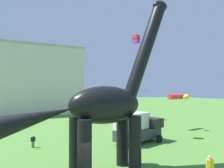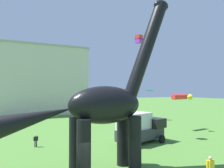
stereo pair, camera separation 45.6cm
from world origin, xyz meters
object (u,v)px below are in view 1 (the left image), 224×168
person_vendor_side (33,140)px  kite_near_high (145,91)px  person_photographer (210,165)px  dinosaur_sculpture (105,105)px  parked_box_truck (137,127)px  kite_apex (136,39)px  kite_high_left (177,97)px

person_vendor_side → kite_near_high: size_ratio=0.73×
person_vendor_side → kite_near_high: bearing=-68.8°
person_photographer → kite_near_high: size_ratio=0.95×
dinosaur_sculpture → person_vendor_side: bearing=126.3°
dinosaur_sculpture → parked_box_truck: (6.80, 5.98, -2.95)m
kite_apex → dinosaur_sculpture: bearing=-135.2°
person_photographer → kite_high_left: size_ratio=0.56×
dinosaur_sculpture → person_photographer: bearing=-22.4°
parked_box_truck → person_photographer: parked_box_truck is taller
parked_box_truck → kite_near_high: kite_near_high is taller
dinosaur_sculpture → kite_apex: 13.39m
person_photographer → kite_apex: (2.89, 12.25, 10.67)m
person_vendor_side → kite_high_left: (19.60, 0.58, 3.90)m
kite_near_high → kite_apex: 17.09m
dinosaur_sculpture → kite_high_left: bearing=47.5°
kite_near_high → person_photographer: bearing=-118.5°
dinosaur_sculpture → person_photographer: size_ratio=8.12×
person_photographer → kite_apex: kite_apex is taller
kite_high_left → kite_near_high: kite_near_high is taller
person_vendor_side → dinosaur_sculpture: bearing=-166.0°
person_vendor_side → parked_box_truck: bearing=-113.2°
kite_near_high → dinosaur_sculpture: bearing=-132.4°
dinosaur_sculpture → person_vendor_side: size_ratio=10.58×
kite_near_high → kite_high_left: bearing=-101.5°
kite_near_high → kite_apex: (-10.35, -12.14, 6.14)m
person_photographer → kite_apex: size_ratio=1.64×
dinosaur_sculpture → kite_high_left: 19.01m
dinosaur_sculpture → kite_apex: size_ratio=13.33×
dinosaur_sculpture → person_photographer: 7.63m
kite_high_left → dinosaur_sculpture: bearing=-149.2°
dinosaur_sculpture → kite_high_left: dinosaur_sculpture is taller
person_photographer → person_vendor_side: bearing=54.2°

